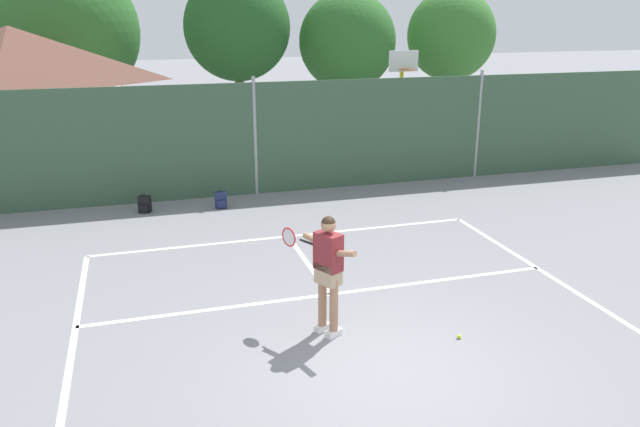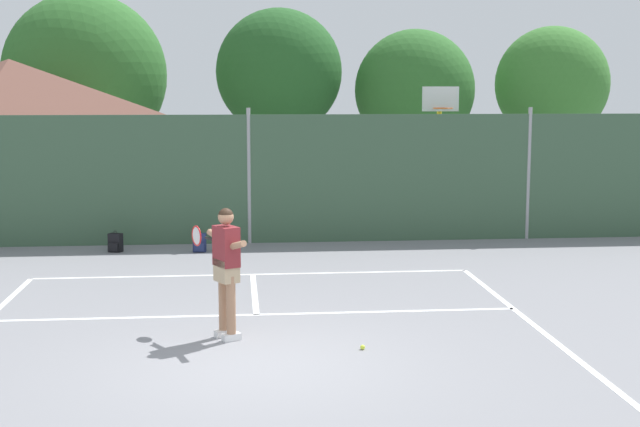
{
  "view_description": "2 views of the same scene",
  "coord_description": "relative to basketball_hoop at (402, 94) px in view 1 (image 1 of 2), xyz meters",
  "views": [
    {
      "loc": [
        -2.94,
        -6.82,
        4.61
      ],
      "look_at": [
        -0.15,
        2.56,
        1.45
      ],
      "focal_mm": 35.05,
      "sensor_mm": 36.0,
      "label": 1
    },
    {
      "loc": [
        -0.28,
        -10.9,
        3.47
      ],
      "look_at": [
        1.17,
        4.29,
        1.32
      ],
      "focal_mm": 49.45,
      "sensor_mm": 36.0,
      "label": 2
    }
  ],
  "objects": [
    {
      "name": "ground_plane",
      "position": [
        -4.7,
        -10.39,
        -2.31
      ],
      "size": [
        120.0,
        120.0,
        0.0
      ],
      "primitive_type": "plane",
      "color": "gray"
    },
    {
      "name": "court_markings",
      "position": [
        -4.7,
        -9.74,
        -2.31
      ],
      "size": [
        8.3,
        11.1,
        0.01
      ],
      "color": "white",
      "rests_on": "ground"
    },
    {
      "name": "basketball_hoop",
      "position": [
        0.0,
        0.0,
        0.0
      ],
      "size": [
        0.9,
        0.67,
        3.55
      ],
      "color": "yellow",
      "rests_on": "ground"
    },
    {
      "name": "tennis_ball",
      "position": [
        -3.32,
        -9.91,
        -2.28
      ],
      "size": [
        0.07,
        0.07,
        0.07
      ],
      "primitive_type": "sphere",
      "color": "#CCE033",
      "rests_on": "ground"
    },
    {
      "name": "chainlink_fence",
      "position": [
        -4.7,
        -1.39,
        -0.85
      ],
      "size": [
        26.09,
        0.09,
        3.07
      ],
      "color": "#38563D",
      "rests_on": "ground"
    },
    {
      "name": "backpack_black",
      "position": [
        -7.61,
        -2.24,
        -2.12
      ],
      "size": [
        0.33,
        0.31,
        0.46
      ],
      "color": "black",
      "rests_on": "ground"
    },
    {
      "name": "clubhouse_building",
      "position": [
        -10.8,
        2.39,
        -0.1
      ],
      "size": [
        6.18,
        5.6,
        4.26
      ],
      "color": "silver",
      "rests_on": "ground"
    },
    {
      "name": "tennis_player",
      "position": [
        -5.14,
        -9.19,
        -1.2
      ],
      "size": [
        0.8,
        1.25,
        1.85
      ],
      "color": "silver",
      "rests_on": "ground"
    },
    {
      "name": "backpack_navy",
      "position": [
        -5.79,
        -2.41,
        -2.12
      ],
      "size": [
        0.29,
        0.25,
        0.46
      ],
      "color": "navy",
      "rests_on": "ground"
    },
    {
      "name": "treeline_backdrop",
      "position": [
        -5.86,
        7.76,
        1.54
      ],
      "size": [
        25.15,
        4.66,
        6.53
      ],
      "color": "brown",
      "rests_on": "ground"
    }
  ]
}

